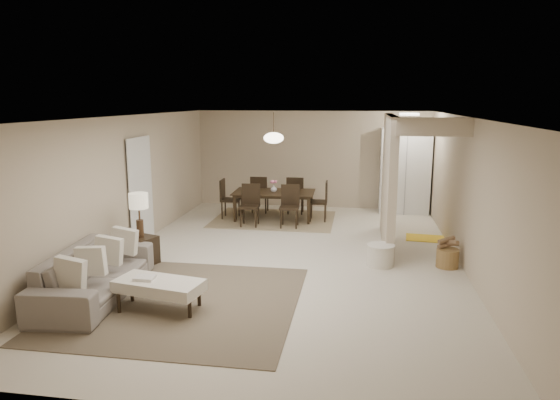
% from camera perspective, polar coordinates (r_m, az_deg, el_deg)
% --- Properties ---
extents(floor, '(9.00, 9.00, 0.00)m').
position_cam_1_polar(floor, '(8.93, 0.72, -6.76)').
color(floor, beige).
rests_on(floor, ground).
extents(ceiling, '(9.00, 9.00, 0.00)m').
position_cam_1_polar(ceiling, '(8.48, 0.76, 9.50)').
color(ceiling, white).
rests_on(ceiling, back_wall).
extents(back_wall, '(6.00, 0.00, 6.00)m').
position_cam_1_polar(back_wall, '(13.04, 3.63, 4.64)').
color(back_wall, '#C0AE91').
rests_on(back_wall, floor).
extents(left_wall, '(0.00, 9.00, 9.00)m').
position_cam_1_polar(left_wall, '(9.52, -17.43, 1.62)').
color(left_wall, '#C0AE91').
rests_on(left_wall, floor).
extents(right_wall, '(0.00, 9.00, 9.00)m').
position_cam_1_polar(right_wall, '(8.71, 20.66, 0.53)').
color(right_wall, '#C0AE91').
rests_on(right_wall, floor).
extents(partition, '(0.15, 2.50, 2.50)m').
position_cam_1_polar(partition, '(9.78, 12.33, 2.13)').
color(partition, '#C0AE91').
rests_on(partition, floor).
extents(doorway, '(0.04, 0.90, 2.04)m').
position_cam_1_polar(doorway, '(10.08, -15.70, 0.91)').
color(doorway, black).
rests_on(doorway, floor).
extents(pantry_cabinet, '(1.20, 0.55, 2.10)m').
position_cam_1_polar(pantry_cabinet, '(12.71, 14.08, 3.23)').
color(pantry_cabinet, white).
rests_on(pantry_cabinet, floor).
extents(flush_light, '(0.44, 0.44, 0.05)m').
position_cam_1_polar(flush_light, '(11.64, 14.56, 9.47)').
color(flush_light, white).
rests_on(flush_light, ceiling).
extents(living_rug, '(3.20, 3.20, 0.01)m').
position_cam_1_polar(living_rug, '(7.26, -11.13, -11.31)').
color(living_rug, brown).
rests_on(living_rug, floor).
extents(sofa, '(2.45, 1.13, 0.69)m').
position_cam_1_polar(sofa, '(7.66, -20.39, -7.87)').
color(sofa, gray).
rests_on(sofa, floor).
extents(ottoman_bench, '(1.25, 0.74, 0.42)m').
position_cam_1_polar(ottoman_bench, '(6.95, -13.66, -9.55)').
color(ottoman_bench, white).
rests_on(ottoman_bench, living_rug).
extents(side_table, '(0.57, 0.57, 0.49)m').
position_cam_1_polar(side_table, '(8.88, -15.56, -5.63)').
color(side_table, black).
rests_on(side_table, floor).
extents(table_lamp, '(0.32, 0.32, 0.76)m').
position_cam_1_polar(table_lamp, '(8.68, -15.84, -0.52)').
color(table_lamp, '#48311F').
rests_on(table_lamp, side_table).
extents(round_pouf, '(0.47, 0.47, 0.37)m').
position_cam_1_polar(round_pouf, '(8.70, 11.42, -6.21)').
color(round_pouf, white).
rests_on(round_pouf, floor).
extents(wicker_basket, '(0.47, 0.47, 0.32)m').
position_cam_1_polar(wicker_basket, '(8.92, 18.59, -6.31)').
color(wicker_basket, olive).
rests_on(wicker_basket, floor).
extents(dining_rug, '(2.80, 2.10, 0.01)m').
position_cam_1_polar(dining_rug, '(11.79, -0.71, -2.20)').
color(dining_rug, '#847352').
rests_on(dining_rug, floor).
extents(dining_table, '(1.92, 1.11, 0.66)m').
position_cam_1_polar(dining_table, '(11.72, -0.71, -0.66)').
color(dining_table, black).
rests_on(dining_table, dining_rug).
extents(dining_chairs, '(2.51, 1.84, 0.93)m').
position_cam_1_polar(dining_chairs, '(11.69, -0.72, -0.01)').
color(dining_chairs, black).
rests_on(dining_chairs, dining_rug).
extents(vase, '(0.20, 0.20, 0.16)m').
position_cam_1_polar(vase, '(11.64, -0.72, 1.32)').
color(vase, white).
rests_on(vase, dining_table).
extents(yellow_mat, '(0.99, 0.66, 0.01)m').
position_cam_1_polar(yellow_mat, '(10.63, 16.75, -4.23)').
color(yellow_mat, yellow).
rests_on(yellow_mat, floor).
extents(pendant_light, '(0.46, 0.46, 0.71)m').
position_cam_1_polar(pendant_light, '(11.50, -0.73, 7.11)').
color(pendant_light, '#48311F').
rests_on(pendant_light, ceiling).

